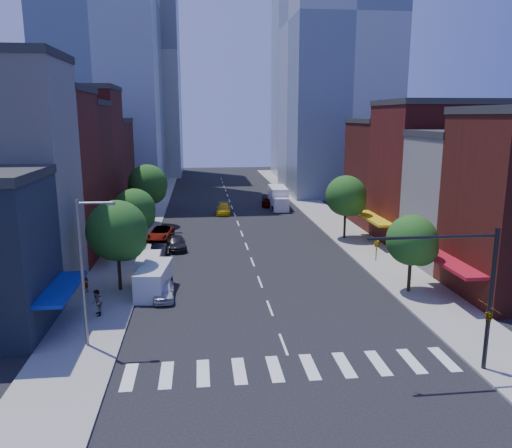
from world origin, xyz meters
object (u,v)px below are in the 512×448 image
(pedestrian_near, at_px, (86,283))
(taxi, at_px, (224,209))
(cargo_van_far, at_px, (148,268))
(parked_car_third, at_px, (161,233))
(traffic_car_oncoming, at_px, (268,198))
(traffic_car_far, at_px, (267,202))
(pedestrian_far, at_px, (97,303))
(parked_car_rear, at_px, (177,243))
(box_truck, at_px, (278,198))
(cargo_van_near, at_px, (154,280))
(parked_car_second, at_px, (159,252))
(parked_car_front, at_px, (164,291))

(pedestrian_near, bearing_deg, taxi, -1.74)
(cargo_van_far, relative_size, pedestrian_near, 3.08)
(parked_car_third, xyz_separation_m, cargo_van_far, (0.00, -14.31, 0.26))
(pedestrian_near, bearing_deg, traffic_car_oncoming, -6.26)
(taxi, distance_m, traffic_car_far, 8.83)
(pedestrian_near, xyz_separation_m, pedestrian_far, (1.81, -4.98, 0.16))
(parked_car_rear, distance_m, box_truck, 26.94)
(cargo_van_near, relative_size, traffic_car_oncoming, 1.42)
(cargo_van_far, relative_size, taxi, 0.96)
(cargo_van_far, distance_m, pedestrian_far, 8.60)
(parked_car_rear, height_order, box_truck, box_truck)
(parked_car_rear, bearing_deg, parked_car_second, -121.10)
(parked_car_second, xyz_separation_m, cargo_van_near, (0.38, -10.10, 0.44))
(traffic_car_oncoming, height_order, pedestrian_near, pedestrian_near)
(parked_car_front, bearing_deg, cargo_van_far, 105.75)
(parked_car_front, xyz_separation_m, pedestrian_far, (-4.39, -3.19, 0.43))
(parked_car_third, bearing_deg, traffic_car_oncoming, 64.50)
(pedestrian_far, bearing_deg, cargo_van_far, 149.19)
(parked_car_front, distance_m, parked_car_third, 19.34)
(traffic_car_oncoming, bearing_deg, pedestrian_far, 68.18)
(traffic_car_oncoming, bearing_deg, parked_car_third, 57.02)
(parked_car_second, bearing_deg, parked_car_rear, 65.54)
(pedestrian_far, bearing_deg, traffic_car_far, 145.33)
(parked_car_second, relative_size, cargo_van_near, 0.75)
(parked_car_front, height_order, taxi, taxi)
(parked_car_front, distance_m, parked_car_rear, 14.83)
(cargo_van_far, height_order, pedestrian_near, cargo_van_far)
(cargo_van_far, bearing_deg, parked_car_rear, 78.34)
(parked_car_second, distance_m, box_truck, 30.72)
(parked_car_rear, xyz_separation_m, cargo_van_near, (-1.24, -13.56, 0.46))
(cargo_van_far, xyz_separation_m, taxi, (7.95, 29.01, -0.28))
(cargo_van_near, bearing_deg, pedestrian_near, -178.80)
(pedestrian_near, bearing_deg, box_truck, -11.03)
(cargo_van_near, xyz_separation_m, pedestrian_near, (-5.35, 0.52, -0.21))
(cargo_van_near, xyz_separation_m, cargo_van_far, (-0.76, 3.69, -0.13))
(taxi, height_order, traffic_car_oncoming, taxi)
(box_truck, bearing_deg, cargo_van_far, -114.83)
(parked_car_front, distance_m, cargo_van_far, 5.22)
(cargo_van_near, bearing_deg, parked_car_second, 98.98)
(parked_car_rear, distance_m, traffic_car_far, 27.71)
(cargo_van_near, height_order, traffic_car_far, cargo_van_near)
(parked_car_rear, xyz_separation_m, pedestrian_near, (-6.58, -13.03, 0.25))
(parked_car_front, relative_size, cargo_van_near, 0.70)
(parked_car_front, relative_size, parked_car_rear, 0.83)
(cargo_van_near, height_order, cargo_van_far, cargo_van_near)
(parked_car_second, relative_size, box_truck, 0.51)
(pedestrian_near, height_order, pedestrian_far, pedestrian_far)
(pedestrian_far, bearing_deg, box_truck, 142.65)
(parked_car_second, distance_m, parked_car_rear, 3.81)
(traffic_car_far, bearing_deg, traffic_car_oncoming, -93.61)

